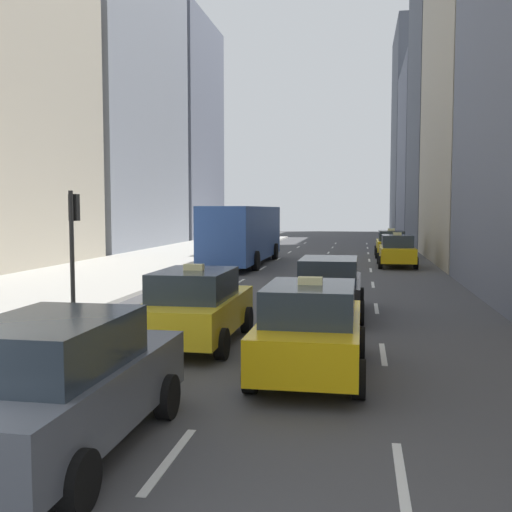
# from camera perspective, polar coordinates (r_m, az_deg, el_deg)

# --- Properties ---
(sidewalk_left) EXTENTS (8.00, 66.00, 0.15)m
(sidewalk_left) POSITION_cam_1_polar(r_m,az_deg,el_deg) (34.19, -10.41, -0.68)
(sidewalk_left) COLOR #ADAAA3
(sidewalk_left) RESTS_ON ground
(lane_markings) EXTENTS (5.72, 56.00, 0.01)m
(lane_markings) POSITION_cam_1_polar(r_m,az_deg,el_deg) (28.17, 5.26, -1.86)
(lane_markings) COLOR white
(lane_markings) RESTS_ON ground
(building_row_left) EXTENTS (6.00, 64.93, 35.06)m
(building_row_left) POSITION_cam_1_polar(r_m,az_deg,el_deg) (44.05, -16.50, 17.51)
(building_row_left) COLOR slate
(building_row_left) RESTS_ON ground
(building_row_right) EXTENTS (6.00, 88.10, 27.92)m
(building_row_right) POSITION_cam_1_polar(r_m,az_deg,el_deg) (49.44, 18.71, 14.51)
(building_row_right) COLOR gray
(building_row_right) RESTS_ON ground
(taxi_lead) EXTENTS (2.02, 4.40, 1.87)m
(taxi_lead) POSITION_cam_1_polar(r_m,az_deg,el_deg) (13.83, -5.69, -4.78)
(taxi_lead) COLOR yellow
(taxi_lead) RESTS_ON ground
(taxi_second) EXTENTS (2.02, 4.40, 1.87)m
(taxi_second) POSITION_cam_1_polar(r_m,az_deg,el_deg) (39.79, 12.73, 1.16)
(taxi_second) COLOR yellow
(taxi_second) RESTS_ON ground
(taxi_third) EXTENTS (2.02, 4.40, 1.87)m
(taxi_third) POSITION_cam_1_polar(r_m,az_deg,el_deg) (33.14, 13.26, 0.51)
(taxi_third) COLOR yellow
(taxi_third) RESTS_ON ground
(taxi_fourth) EXTENTS (2.02, 4.40, 1.87)m
(taxi_fourth) POSITION_cam_1_polar(r_m,az_deg,el_deg) (11.28, 5.24, -6.89)
(taxi_fourth) COLOR yellow
(taxi_fourth) RESTS_ON ground
(sedan_black_near) EXTENTS (2.02, 4.53, 1.71)m
(sedan_black_near) POSITION_cam_1_polar(r_m,az_deg,el_deg) (17.54, 6.97, -2.87)
(sedan_black_near) COLOR black
(sedan_black_near) RESTS_ON ground
(sedan_silver_behind) EXTENTS (2.02, 4.53, 1.78)m
(sedan_silver_behind) POSITION_cam_1_polar(r_m,az_deg,el_deg) (8.08, -18.13, -11.52)
(sedan_silver_behind) COLOR #565B66
(sedan_silver_behind) RESTS_ON ground
(city_bus) EXTENTS (2.80, 11.61, 3.25)m
(city_bus) POSITION_cam_1_polar(r_m,az_deg,el_deg) (33.59, -1.19, 2.23)
(city_bus) COLOR #2D519E
(city_bus) RESTS_ON ground
(traffic_light_pole) EXTENTS (0.24, 0.42, 3.60)m
(traffic_light_pole) POSITION_cam_1_polar(r_m,az_deg,el_deg) (16.86, -17.01, 1.93)
(traffic_light_pole) COLOR black
(traffic_light_pole) RESTS_ON ground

